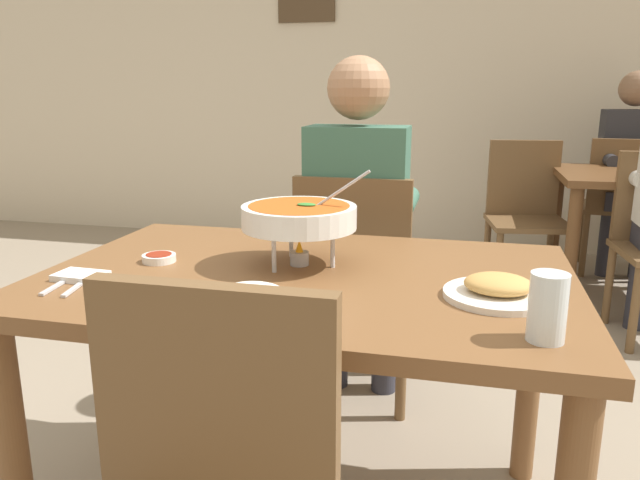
{
  "coord_description": "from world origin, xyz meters",
  "views": [
    {
      "loc": [
        0.38,
        -1.43,
        1.2
      ],
      "look_at": [
        0.0,
        0.15,
        0.79
      ],
      "focal_mm": 34.17,
      "sensor_mm": 36.0,
      "label": 1
    }
  ],
  "objects_px": {
    "appetizer_plate": "(498,290)",
    "chair_bg_corner": "(525,208)",
    "chair_diner_main": "(356,277)",
    "rice_plate": "(252,300)",
    "curry_bowl": "(299,217)",
    "sauce_dish": "(159,258)",
    "patron_bg_right": "(630,161)",
    "dining_table_main": "(306,312)",
    "drink_glass": "(547,311)",
    "chair_bg_right": "(620,199)",
    "diner_main": "(359,214)"
  },
  "relations": [
    {
      "from": "dining_table_main",
      "to": "appetizer_plate",
      "type": "xyz_separation_m",
      "value": [
        0.46,
        -0.09,
        0.12
      ]
    },
    {
      "from": "chair_diner_main",
      "to": "chair_bg_right",
      "type": "distance_m",
      "value": 2.45
    },
    {
      "from": "curry_bowl",
      "to": "chair_bg_right",
      "type": "xyz_separation_m",
      "value": [
        1.39,
        2.71,
        -0.36
      ]
    },
    {
      "from": "appetizer_plate",
      "to": "chair_bg_corner",
      "type": "distance_m",
      "value": 2.44
    },
    {
      "from": "chair_bg_right",
      "to": "sauce_dish",
      "type": "bearing_deg",
      "value": -122.53
    },
    {
      "from": "chair_bg_right",
      "to": "curry_bowl",
      "type": "bearing_deg",
      "value": -117.12
    },
    {
      "from": "drink_glass",
      "to": "patron_bg_right",
      "type": "distance_m",
      "value": 3.26
    },
    {
      "from": "chair_bg_corner",
      "to": "diner_main",
      "type": "bearing_deg",
      "value": -115.09
    },
    {
      "from": "chair_bg_right",
      "to": "dining_table_main",
      "type": "bearing_deg",
      "value": -115.98
    },
    {
      "from": "dining_table_main",
      "to": "sauce_dish",
      "type": "relative_size",
      "value": 14.75
    },
    {
      "from": "chair_diner_main",
      "to": "chair_bg_corner",
      "type": "bearing_deg",
      "value": 65.36
    },
    {
      "from": "diner_main",
      "to": "rice_plate",
      "type": "xyz_separation_m",
      "value": [
        -0.04,
        -1.04,
        0.02
      ]
    },
    {
      "from": "chair_diner_main",
      "to": "chair_bg_corner",
      "type": "distance_m",
      "value": 1.76
    },
    {
      "from": "curry_bowl",
      "to": "appetizer_plate",
      "type": "relative_size",
      "value": 1.39
    },
    {
      "from": "rice_plate",
      "to": "sauce_dish",
      "type": "bearing_deg",
      "value": 142.04
    },
    {
      "from": "rice_plate",
      "to": "appetizer_plate",
      "type": "bearing_deg",
      "value": 21.12
    },
    {
      "from": "curry_bowl",
      "to": "drink_glass",
      "type": "height_order",
      "value": "curry_bowl"
    },
    {
      "from": "chair_diner_main",
      "to": "chair_bg_right",
      "type": "bearing_deg",
      "value": 56.55
    },
    {
      "from": "chair_diner_main",
      "to": "diner_main",
      "type": "distance_m",
      "value": 0.24
    },
    {
      "from": "drink_glass",
      "to": "chair_bg_corner",
      "type": "bearing_deg",
      "value": 85.79
    },
    {
      "from": "rice_plate",
      "to": "sauce_dish",
      "type": "distance_m",
      "value": 0.47
    },
    {
      "from": "curry_bowl",
      "to": "appetizer_plate",
      "type": "height_order",
      "value": "curry_bowl"
    },
    {
      "from": "patron_bg_right",
      "to": "chair_bg_right",
      "type": "bearing_deg",
      "value": -125.39
    },
    {
      "from": "chair_diner_main",
      "to": "curry_bowl",
      "type": "distance_m",
      "value": 0.75
    },
    {
      "from": "sauce_dish",
      "to": "patron_bg_right",
      "type": "bearing_deg",
      "value": 57.41
    },
    {
      "from": "rice_plate",
      "to": "chair_bg_corner",
      "type": "height_order",
      "value": "chair_bg_corner"
    },
    {
      "from": "rice_plate",
      "to": "drink_glass",
      "type": "bearing_deg",
      "value": -2.71
    },
    {
      "from": "curry_bowl",
      "to": "chair_diner_main",
      "type": "bearing_deg",
      "value": 86.93
    },
    {
      "from": "sauce_dish",
      "to": "chair_bg_right",
      "type": "xyz_separation_m",
      "value": [
        1.76,
        2.76,
        -0.24
      ]
    },
    {
      "from": "rice_plate",
      "to": "drink_glass",
      "type": "relative_size",
      "value": 1.85
    },
    {
      "from": "sauce_dish",
      "to": "diner_main",
      "type": "bearing_deg",
      "value": 61.29
    },
    {
      "from": "rice_plate",
      "to": "dining_table_main",
      "type": "bearing_deg",
      "value": 81.33
    },
    {
      "from": "chair_diner_main",
      "to": "diner_main",
      "type": "xyz_separation_m",
      "value": [
        0.0,
        0.03,
        0.24
      ]
    },
    {
      "from": "rice_plate",
      "to": "chair_bg_corner",
      "type": "distance_m",
      "value": 2.73
    },
    {
      "from": "rice_plate",
      "to": "chair_bg_corner",
      "type": "bearing_deg",
      "value": 73.42
    },
    {
      "from": "appetizer_plate",
      "to": "chair_bg_right",
      "type": "relative_size",
      "value": 0.27
    },
    {
      "from": "curry_bowl",
      "to": "chair_bg_corner",
      "type": "bearing_deg",
      "value": 71.21
    },
    {
      "from": "dining_table_main",
      "to": "diner_main",
      "type": "height_order",
      "value": "diner_main"
    },
    {
      "from": "chair_bg_corner",
      "to": "patron_bg_right",
      "type": "relative_size",
      "value": 0.69
    },
    {
      "from": "curry_bowl",
      "to": "appetizer_plate",
      "type": "xyz_separation_m",
      "value": [
        0.5,
        -0.15,
        -0.11
      ]
    },
    {
      "from": "sauce_dish",
      "to": "chair_bg_corner",
      "type": "xyz_separation_m",
      "value": [
        1.15,
        2.32,
        -0.24
      ]
    },
    {
      "from": "curry_bowl",
      "to": "sauce_dish",
      "type": "height_order",
      "value": "curry_bowl"
    },
    {
      "from": "curry_bowl",
      "to": "drink_glass",
      "type": "relative_size",
      "value": 2.56
    },
    {
      "from": "chair_diner_main",
      "to": "rice_plate",
      "type": "height_order",
      "value": "chair_diner_main"
    },
    {
      "from": "curry_bowl",
      "to": "chair_bg_right",
      "type": "distance_m",
      "value": 3.06
    },
    {
      "from": "sauce_dish",
      "to": "appetizer_plate",
      "type": "bearing_deg",
      "value": -6.03
    },
    {
      "from": "chair_bg_corner",
      "to": "dining_table_main",
      "type": "bearing_deg",
      "value": -107.5
    },
    {
      "from": "rice_plate",
      "to": "drink_glass",
      "type": "xyz_separation_m",
      "value": [
        0.58,
        -0.03,
        0.04
      ]
    },
    {
      "from": "appetizer_plate",
      "to": "sauce_dish",
      "type": "bearing_deg",
      "value": 173.97
    },
    {
      "from": "dining_table_main",
      "to": "appetizer_plate",
      "type": "height_order",
      "value": "appetizer_plate"
    }
  ]
}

